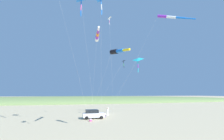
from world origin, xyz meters
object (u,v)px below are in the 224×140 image
(kite_delta_long_streamer_left, at_px, (138,60))
(kite_windsock_blue_topmost, at_px, (97,36))
(kite_windsock_purple_drifting, at_px, (117,51))
(kite_delta_orange_high_right, at_px, (123,61))
(kite_windsock_red_high_left, at_px, (170,17))
(kite_delta_white_trailing, at_px, (109,19))
(cooler_box, at_px, (91,120))
(person_child_green_jacket, at_px, (105,114))
(parked_car, at_px, (93,114))
(person_adult_flyer, at_px, (108,111))

(kite_delta_long_streamer_left, height_order, kite_windsock_blue_topmost, kite_windsock_blue_topmost)
(kite_windsock_purple_drifting, relative_size, kite_delta_orange_high_right, 1.31)
(kite_delta_long_streamer_left, xyz_separation_m, kite_delta_orange_high_right, (-5.18, -1.12, 0.62))
(kite_windsock_blue_topmost, relative_size, kite_windsock_red_high_left, 0.81)
(kite_delta_orange_high_right, bearing_deg, kite_windsock_red_high_left, 59.17)
(kite_delta_orange_high_right, bearing_deg, kite_delta_white_trailing, -51.93)
(cooler_box, relative_size, kite_windsock_blue_topmost, 0.03)
(kite_delta_long_streamer_left, relative_size, kite_windsock_blue_topmost, 0.68)
(person_child_green_jacket, distance_m, kite_windsock_purple_drifting, 18.12)
(person_child_green_jacket, height_order, kite_delta_long_streamer_left, kite_delta_long_streamer_left)
(cooler_box, bearing_deg, kite_windsock_blue_topmost, -3.07)
(person_child_green_jacket, bearing_deg, kite_delta_orange_high_right, 62.14)
(cooler_box, xyz_separation_m, kite_delta_orange_high_right, (-2.52, 7.43, 11.98))
(parked_car, distance_m, kite_delta_long_streamer_left, 14.22)
(person_child_green_jacket, bearing_deg, kite_windsock_purple_drifting, -6.91)
(kite_windsock_purple_drifting, height_order, kite_delta_orange_high_right, kite_delta_orange_high_right)
(person_adult_flyer, distance_m, kite_delta_long_streamer_left, 14.83)
(kite_windsock_red_high_left, bearing_deg, person_adult_flyer, -131.32)
(kite_delta_orange_high_right, bearing_deg, cooler_box, -71.24)
(person_adult_flyer, distance_m, kite_windsock_blue_topmost, 20.74)
(parked_car, xyz_separation_m, person_adult_flyer, (-4.26, 4.08, 0.10))
(person_child_green_jacket, bearing_deg, person_adult_flyer, 156.73)
(kite_windsock_purple_drifting, distance_m, kite_windsock_blue_topmost, 4.04)
(kite_delta_white_trailing, bearing_deg, kite_windsock_red_high_left, 80.92)
(kite_delta_orange_high_right, height_order, kite_windsock_blue_topmost, kite_windsock_blue_topmost)
(person_child_green_jacket, distance_m, kite_windsock_blue_topmost, 18.73)
(kite_windsock_purple_drifting, height_order, kite_windsock_red_high_left, kite_windsock_red_high_left)
(cooler_box, height_order, kite_windsock_purple_drifting, kite_windsock_purple_drifting)
(cooler_box, height_order, kite_windsock_blue_topmost, kite_windsock_blue_topmost)
(person_child_green_jacket, xyz_separation_m, kite_delta_orange_high_right, (1.91, 3.62, 11.53))
(cooler_box, xyz_separation_m, person_child_green_jacket, (-4.44, 3.81, 0.45))
(kite_delta_long_streamer_left, distance_m, kite_delta_orange_high_right, 5.34)
(kite_delta_white_trailing, bearing_deg, person_adult_flyer, 168.26)
(cooler_box, distance_m, person_child_green_jacket, 5.87)
(kite_windsock_purple_drifting, bearing_deg, person_adult_flyer, 170.40)
(kite_windsock_blue_topmost, bearing_deg, kite_delta_long_streamer_left, 123.17)
(kite_delta_long_streamer_left, bearing_deg, person_adult_flyer, -160.02)
(cooler_box, bearing_deg, person_child_green_jacket, 139.36)
(person_adult_flyer, distance_m, kite_delta_white_trailing, 20.69)
(cooler_box, xyz_separation_m, kite_delta_long_streamer_left, (2.66, 8.55, 11.36))
(kite_windsock_blue_topmost, xyz_separation_m, kite_windsock_red_high_left, (-5.82, 16.69, 7.74))
(kite_delta_white_trailing, relative_size, kite_delta_orange_high_right, 1.64)
(kite_delta_white_trailing, height_order, kite_windsock_blue_topmost, kite_delta_white_trailing)
(kite_windsock_blue_topmost, distance_m, kite_windsock_red_high_left, 19.29)
(parked_car, relative_size, kite_delta_orange_high_right, 0.35)
(kite_delta_white_trailing, xyz_separation_m, kite_delta_orange_high_right, (-3.19, 4.08, -7.94))
(kite_delta_orange_high_right, distance_m, kite_windsock_red_high_left, 13.65)
(person_adult_flyer, relative_size, person_child_green_jacket, 1.59)
(kite_windsock_purple_drifting, bearing_deg, kite_windsock_blue_topmost, -127.27)
(person_child_green_jacket, xyz_separation_m, kite_windsock_purple_drifting, (14.86, -1.80, 10.21))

